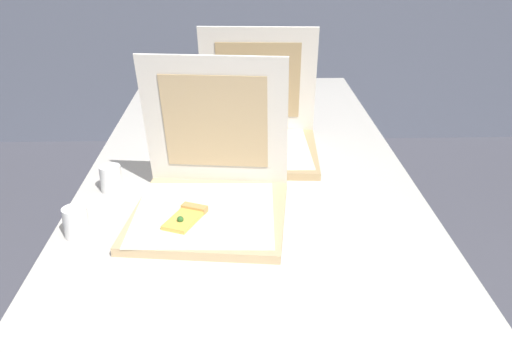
# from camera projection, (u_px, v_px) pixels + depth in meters

# --- Properties ---
(table) EXTENTS (0.96, 2.19, 0.75)m
(table) POSITION_uv_depth(u_px,v_px,m) (248.00, 185.00, 1.71)
(table) COLOR beige
(table) RESTS_ON ground
(pizza_box_front) EXTENTS (0.42, 0.42, 0.39)m
(pizza_box_front) POSITION_uv_depth(u_px,v_px,m) (209.00, 194.00, 1.43)
(pizza_box_front) COLOR tan
(pizza_box_front) RESTS_ON table
(pizza_box_middle) EXTENTS (0.40, 0.40, 0.39)m
(pizza_box_middle) POSITION_uv_depth(u_px,v_px,m) (257.00, 136.00, 1.81)
(pizza_box_middle) COLOR tan
(pizza_box_middle) RESTS_ON table
(cup_white_near_center) EXTENTS (0.06, 0.06, 0.07)m
(cup_white_near_center) POSITION_uv_depth(u_px,v_px,m) (111.00, 179.00, 1.56)
(cup_white_near_center) COLOR white
(cup_white_near_center) RESTS_ON table
(cup_white_near_left) EXTENTS (0.06, 0.06, 0.07)m
(cup_white_near_left) POSITION_uv_depth(u_px,v_px,m) (76.00, 222.00, 1.33)
(cup_white_near_left) COLOR white
(cup_white_near_left) RESTS_ON table
(cup_white_far) EXTENTS (0.06, 0.06, 0.07)m
(cup_white_far) POSITION_uv_depth(u_px,v_px,m) (171.00, 130.00, 1.92)
(cup_white_far) COLOR white
(cup_white_far) RESTS_ON table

